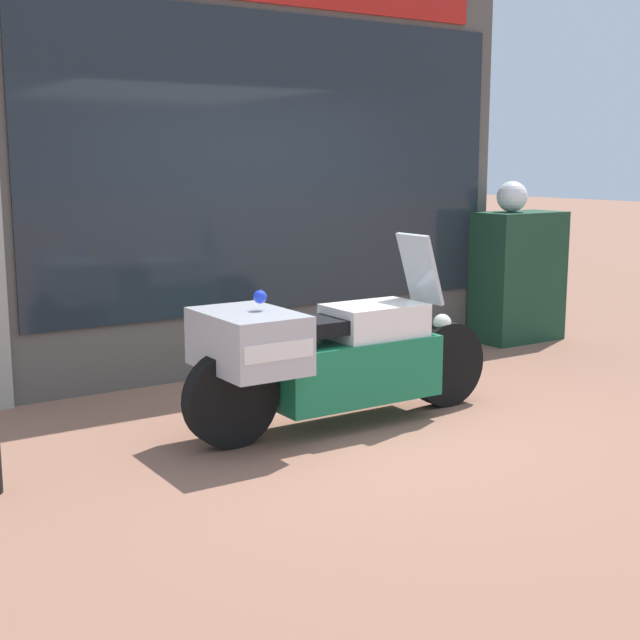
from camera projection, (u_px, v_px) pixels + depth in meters
ground_plane at (370, 421)px, 6.40m from camera, size 60.00×60.00×0.00m
shop_building at (197, 169)px, 7.53m from camera, size 5.64×0.55×3.53m
window_display at (265, 311)px, 8.15m from camera, size 4.41×0.30×2.06m
paramedic_motorcycle at (325, 355)px, 6.14m from camera, size 2.48×0.80×1.33m
utility_cabinet at (518, 277)px, 9.17m from camera, size 0.91×0.51×1.33m
white_helmet at (512, 197)px, 8.99m from camera, size 0.31×0.31×0.31m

